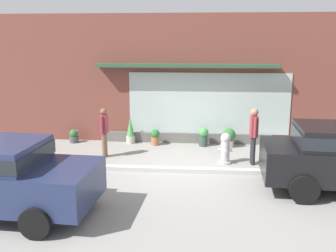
{
  "coord_description": "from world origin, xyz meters",
  "views": [
    {
      "loc": [
        0.49,
        -10.39,
        3.58
      ],
      "look_at": [
        -0.5,
        1.2,
        0.99
      ],
      "focal_mm": 41.03,
      "sensor_mm": 36.0,
      "label": 1
    }
  ],
  "objects_px": {
    "pedestrian_with_handbag": "(254,132)",
    "potted_plant_low_front": "(329,141)",
    "potted_plant_window_left": "(203,136)",
    "fire_hydrant": "(225,148)",
    "potted_plant_by_entrance": "(74,136)",
    "pedestrian_passerby": "(104,129)",
    "potted_plant_window_right": "(130,131)",
    "potted_plant_near_hydrant": "(155,137)",
    "potted_plant_corner_tall": "(229,137)"
  },
  "relations": [
    {
      "from": "pedestrian_passerby",
      "to": "potted_plant_near_hydrant",
      "type": "distance_m",
      "value": 2.16
    },
    {
      "from": "potted_plant_window_right",
      "to": "potted_plant_near_hydrant",
      "type": "relative_size",
      "value": 1.69
    },
    {
      "from": "fire_hydrant",
      "to": "pedestrian_passerby",
      "type": "height_order",
      "value": "pedestrian_passerby"
    },
    {
      "from": "potted_plant_window_right",
      "to": "potted_plant_low_front",
      "type": "relative_size",
      "value": 2.08
    },
    {
      "from": "potted_plant_near_hydrant",
      "to": "potted_plant_low_front",
      "type": "bearing_deg",
      "value": 2.09
    },
    {
      "from": "potted_plant_window_right",
      "to": "pedestrian_passerby",
      "type": "bearing_deg",
      "value": -106.73
    },
    {
      "from": "pedestrian_passerby",
      "to": "potted_plant_near_hydrant",
      "type": "xyz_separation_m",
      "value": [
        1.42,
        1.52,
        -0.59
      ]
    },
    {
      "from": "potted_plant_window_left",
      "to": "potted_plant_window_right",
      "type": "distance_m",
      "value": 2.6
    },
    {
      "from": "pedestrian_with_handbag",
      "to": "potted_plant_corner_tall",
      "type": "bearing_deg",
      "value": 12.88
    },
    {
      "from": "potted_plant_corner_tall",
      "to": "potted_plant_window_left",
      "type": "xyz_separation_m",
      "value": [
        -0.87,
        0.06,
        -0.0
      ]
    },
    {
      "from": "potted_plant_corner_tall",
      "to": "potted_plant_low_front",
      "type": "xyz_separation_m",
      "value": [
        3.43,
        0.27,
        -0.13
      ]
    },
    {
      "from": "potted_plant_corner_tall",
      "to": "potted_plant_by_entrance",
      "type": "distance_m",
      "value": 5.52
    },
    {
      "from": "potted_plant_window_right",
      "to": "potted_plant_corner_tall",
      "type": "bearing_deg",
      "value": -3.95
    },
    {
      "from": "fire_hydrant",
      "to": "potted_plant_by_entrance",
      "type": "height_order",
      "value": "fire_hydrant"
    },
    {
      "from": "pedestrian_with_handbag",
      "to": "potted_plant_near_hydrant",
      "type": "relative_size",
      "value": 2.96
    },
    {
      "from": "pedestrian_with_handbag",
      "to": "potted_plant_corner_tall",
      "type": "relative_size",
      "value": 2.56
    },
    {
      "from": "pedestrian_with_handbag",
      "to": "potted_plant_low_front",
      "type": "relative_size",
      "value": 3.64
    },
    {
      "from": "potted_plant_window_left",
      "to": "potted_plant_near_hydrant",
      "type": "relative_size",
      "value": 1.16
    },
    {
      "from": "potted_plant_window_left",
      "to": "potted_plant_window_right",
      "type": "bearing_deg",
      "value": 176.07
    },
    {
      "from": "pedestrian_with_handbag",
      "to": "potted_plant_low_front",
      "type": "distance_m",
      "value": 3.62
    },
    {
      "from": "potted_plant_low_front",
      "to": "pedestrian_passerby",
      "type": "bearing_deg",
      "value": -166.81
    },
    {
      "from": "potted_plant_window_right",
      "to": "fire_hydrant",
      "type": "bearing_deg",
      "value": -32.33
    },
    {
      "from": "potted_plant_by_entrance",
      "to": "potted_plant_window_left",
      "type": "distance_m",
      "value": 4.65
    },
    {
      "from": "potted_plant_by_entrance",
      "to": "potted_plant_low_front",
      "type": "height_order",
      "value": "potted_plant_by_entrance"
    },
    {
      "from": "fire_hydrant",
      "to": "pedestrian_passerby",
      "type": "relative_size",
      "value": 0.59
    },
    {
      "from": "fire_hydrant",
      "to": "potted_plant_low_front",
      "type": "distance_m",
      "value": 4.23
    },
    {
      "from": "fire_hydrant",
      "to": "potted_plant_corner_tall",
      "type": "relative_size",
      "value": 1.4
    },
    {
      "from": "potted_plant_window_left",
      "to": "pedestrian_passerby",
      "type": "bearing_deg",
      "value": -153.81
    },
    {
      "from": "pedestrian_with_handbag",
      "to": "potted_plant_window_left",
      "type": "xyz_separation_m",
      "value": [
        -1.44,
        1.86,
        -0.62
      ]
    },
    {
      "from": "pedestrian_passerby",
      "to": "potted_plant_corner_tall",
      "type": "distance_m",
      "value": 4.27
    },
    {
      "from": "pedestrian_passerby",
      "to": "potted_plant_low_front",
      "type": "xyz_separation_m",
      "value": [
        7.41,
        1.74,
        -0.67
      ]
    },
    {
      "from": "pedestrian_with_handbag",
      "to": "potted_plant_corner_tall",
      "type": "height_order",
      "value": "pedestrian_with_handbag"
    },
    {
      "from": "pedestrian_passerby",
      "to": "potted_plant_by_entrance",
      "type": "distance_m",
      "value": 2.33
    },
    {
      "from": "potted_plant_window_left",
      "to": "potted_plant_by_entrance",
      "type": "bearing_deg",
      "value": 178.83
    },
    {
      "from": "potted_plant_window_right",
      "to": "potted_plant_near_hydrant",
      "type": "distance_m",
      "value": 0.94
    },
    {
      "from": "pedestrian_with_handbag",
      "to": "potted_plant_window_left",
      "type": "bearing_deg",
      "value": 33.18
    },
    {
      "from": "pedestrian_with_handbag",
      "to": "potted_plant_window_left",
      "type": "distance_m",
      "value": 2.43
    },
    {
      "from": "pedestrian_passerby",
      "to": "potted_plant_window_right",
      "type": "bearing_deg",
      "value": 169.58
    },
    {
      "from": "potted_plant_window_left",
      "to": "fire_hydrant",
      "type": "bearing_deg",
      "value": -71.19
    },
    {
      "from": "fire_hydrant",
      "to": "potted_plant_window_left",
      "type": "relative_size",
      "value": 1.4
    },
    {
      "from": "pedestrian_with_handbag",
      "to": "potted_plant_low_front",
      "type": "bearing_deg",
      "value": -58.71
    },
    {
      "from": "potted_plant_corner_tall",
      "to": "potted_plant_low_front",
      "type": "relative_size",
      "value": 1.42
    },
    {
      "from": "pedestrian_with_handbag",
      "to": "potted_plant_low_front",
      "type": "height_order",
      "value": "pedestrian_with_handbag"
    },
    {
      "from": "potted_plant_low_front",
      "to": "potted_plant_window_left",
      "type": "bearing_deg",
      "value": -177.21
    },
    {
      "from": "fire_hydrant",
      "to": "pedestrian_with_handbag",
      "type": "distance_m",
      "value": 0.95
    },
    {
      "from": "pedestrian_passerby",
      "to": "potted_plant_low_front",
      "type": "relative_size",
      "value": 3.36
    },
    {
      "from": "pedestrian_with_handbag",
      "to": "potted_plant_by_entrance",
      "type": "xyz_separation_m",
      "value": [
        -6.08,
        1.96,
        -0.75
      ]
    },
    {
      "from": "potted_plant_low_front",
      "to": "potted_plant_corner_tall",
      "type": "bearing_deg",
      "value": -175.48
    },
    {
      "from": "pedestrian_passerby",
      "to": "fire_hydrant",
      "type": "bearing_deg",
      "value": 91.16
    },
    {
      "from": "fire_hydrant",
      "to": "potted_plant_low_front",
      "type": "xyz_separation_m",
      "value": [
        3.67,
        2.07,
        -0.25
      ]
    }
  ]
}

